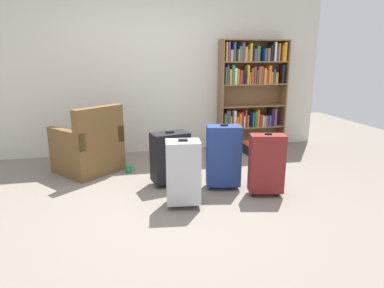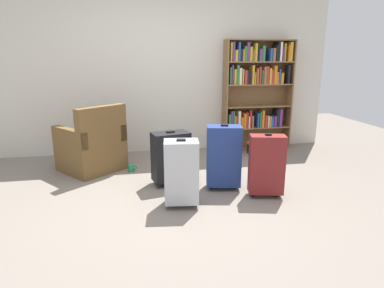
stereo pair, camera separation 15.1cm
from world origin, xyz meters
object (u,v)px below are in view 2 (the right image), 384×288
object	(u,v)px
suitcase_silver	(181,172)
storage_box	(261,148)
mug	(131,168)
suitcase_navy_blue	(224,156)
suitcase_dark_red	(267,165)
bookshelf	(257,89)
armchair	(93,148)
suitcase_black	(170,157)

from	to	relation	value
suitcase_silver	storage_box	bearing A→B (deg)	46.95
suitcase_silver	mug	bearing A→B (deg)	113.49
suitcase_navy_blue	suitcase_silver	size ratio (longest dim) A/B	1.08
suitcase_dark_red	suitcase_silver	bearing A→B (deg)	-176.38
bookshelf	storage_box	size ratio (longest dim) A/B	4.54
suitcase_dark_red	mug	bearing A→B (deg)	142.57
suitcase_navy_blue	bookshelf	bearing A→B (deg)	58.49
suitcase_navy_blue	suitcase_dark_red	size ratio (longest dim) A/B	1.08
armchair	suitcase_dark_red	xyz separation A→B (m)	(1.95, -1.27, 0.06)
bookshelf	armchair	size ratio (longest dim) A/B	1.79
bookshelf	suitcase_black	xyz separation A→B (m)	(-1.59, -1.38, -0.65)
suitcase_silver	suitcase_dark_red	xyz separation A→B (m)	(0.94, 0.06, -0.00)
suitcase_silver	suitcase_dark_red	bearing A→B (deg)	3.62
storage_box	suitcase_dark_red	distance (m)	1.70
armchair	suitcase_black	distance (m)	1.20
armchair	suitcase_navy_blue	xyz separation A→B (m)	(1.56, -0.96, 0.08)
mug	suitcase_navy_blue	world-z (taller)	suitcase_navy_blue
suitcase_navy_blue	suitcase_dark_red	distance (m)	0.50
storage_box	bookshelf	bearing A→B (deg)	85.76
suitcase_dark_red	armchair	bearing A→B (deg)	146.95
suitcase_navy_blue	storage_box	bearing A→B (deg)	52.34
suitcase_dark_red	suitcase_black	bearing A→B (deg)	149.74
storage_box	suitcase_dark_red	world-z (taller)	suitcase_dark_red
mug	storage_box	distance (m)	2.09
suitcase_silver	suitcase_black	xyz separation A→B (m)	(-0.04, 0.63, -0.03)
bookshelf	suitcase_dark_red	distance (m)	2.13
bookshelf	suitcase_navy_blue	bearing A→B (deg)	-121.51
storage_box	suitcase_navy_blue	world-z (taller)	suitcase_navy_blue
bookshelf	suitcase_silver	distance (m)	2.61
suitcase_navy_blue	suitcase_black	size ratio (longest dim) A/B	1.16
mug	armchair	bearing A→B (deg)	162.40
suitcase_silver	armchair	bearing A→B (deg)	127.19
bookshelf	suitcase_navy_blue	size ratio (longest dim) A/B	2.29
suitcase_silver	suitcase_dark_red	world-z (taller)	same
mug	suitcase_silver	world-z (taller)	suitcase_silver
bookshelf	suitcase_silver	xyz separation A→B (m)	(-1.55, -2.01, -0.63)
bookshelf	storage_box	distance (m)	0.97
mug	suitcase_dark_red	distance (m)	1.86
storage_box	suitcase_silver	bearing A→B (deg)	-133.05
suitcase_black	mug	bearing A→B (deg)	131.21
bookshelf	suitcase_dark_red	world-z (taller)	bookshelf
suitcase_navy_blue	suitcase_silver	distance (m)	0.66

